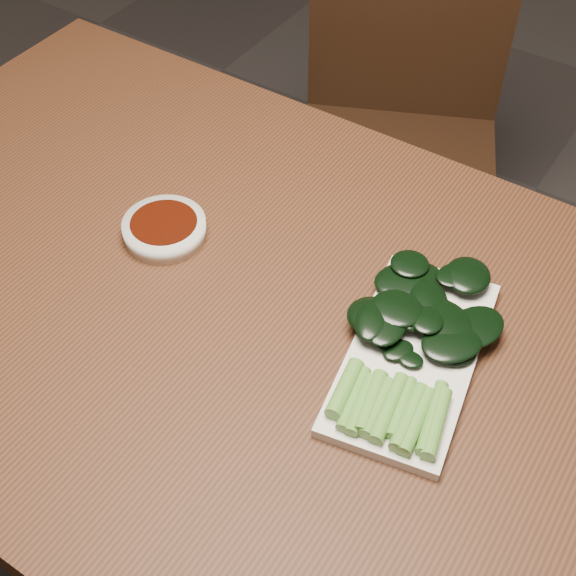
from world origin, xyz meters
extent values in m
plane|color=#302E2E|center=(0.00, 0.00, 0.00)|extent=(6.00, 6.00, 0.00)
cube|color=#412212|center=(0.00, 0.00, 0.73)|extent=(1.40, 0.80, 0.04)
cylinder|color=#412212|center=(-0.64, 0.34, 0.35)|extent=(0.05, 0.05, 0.71)
cube|color=black|center=(-0.17, 0.70, 0.43)|extent=(0.55, 0.55, 0.04)
cylinder|color=black|center=(-0.26, 0.47, 0.21)|extent=(0.04, 0.04, 0.41)
cylinder|color=black|center=(0.06, 0.61, 0.21)|extent=(0.04, 0.04, 0.41)
cylinder|color=black|center=(-0.41, 0.79, 0.21)|extent=(0.04, 0.04, 0.41)
cylinder|color=black|center=(-0.08, 0.94, 0.21)|extent=(0.04, 0.04, 0.41)
cube|color=black|center=(-0.25, 0.87, 0.67)|extent=(0.39, 0.20, 0.44)
cylinder|color=silver|center=(-0.20, 0.04, 0.76)|extent=(0.11, 0.11, 0.03)
cylinder|color=#380E05|center=(-0.20, 0.04, 0.77)|extent=(0.09, 0.09, 0.00)
cube|color=silver|center=(0.17, 0.03, 0.76)|extent=(0.19, 0.31, 0.01)
cylinder|color=#589934|center=(0.14, -0.06, 0.77)|extent=(0.03, 0.08, 0.02)
cylinder|color=#589934|center=(0.15, -0.06, 0.77)|extent=(0.03, 0.08, 0.01)
cylinder|color=#589934|center=(0.16, -0.07, 0.77)|extent=(0.03, 0.08, 0.01)
cylinder|color=#589934|center=(0.17, -0.06, 0.77)|extent=(0.04, 0.08, 0.02)
cylinder|color=#589934|center=(0.18, -0.06, 0.77)|extent=(0.03, 0.08, 0.02)
cylinder|color=#589934|center=(0.19, -0.05, 0.77)|extent=(0.03, 0.09, 0.02)
cylinder|color=#589934|center=(0.20, -0.04, 0.77)|extent=(0.03, 0.08, 0.01)
cylinder|color=#589934|center=(0.21, -0.05, 0.77)|extent=(0.03, 0.09, 0.02)
cylinder|color=#589934|center=(0.22, -0.05, 0.77)|extent=(0.03, 0.09, 0.02)
cylinder|color=#589934|center=(0.23, -0.04, 0.77)|extent=(0.04, 0.09, 0.02)
cylinder|color=#589934|center=(0.24, -0.04, 0.77)|extent=(0.04, 0.09, 0.02)
ellipsoid|color=black|center=(0.11, 0.05, 0.78)|extent=(0.08, 0.08, 0.01)
ellipsoid|color=black|center=(0.18, 0.17, 0.78)|extent=(0.07, 0.08, 0.01)
ellipsoid|color=black|center=(0.14, 0.07, 0.78)|extent=(0.07, 0.07, 0.01)
ellipsoid|color=black|center=(0.13, 0.07, 0.78)|extent=(0.07, 0.06, 0.01)
ellipsoid|color=black|center=(0.12, 0.05, 0.78)|extent=(0.07, 0.06, 0.01)
ellipsoid|color=black|center=(0.19, 0.09, 0.78)|extent=(0.10, 0.09, 0.01)
ellipsoid|color=black|center=(0.17, 0.16, 0.78)|extent=(0.07, 0.08, 0.01)
ellipsoid|color=black|center=(0.17, 0.07, 0.78)|extent=(0.05, 0.06, 0.01)
ellipsoid|color=black|center=(0.11, 0.15, 0.78)|extent=(0.07, 0.07, 0.01)
ellipsoid|color=black|center=(0.12, 0.13, 0.77)|extent=(0.11, 0.11, 0.01)
ellipsoid|color=black|center=(0.16, 0.11, 0.77)|extent=(0.09, 0.10, 0.02)
ellipsoid|color=black|center=(0.21, 0.06, 0.78)|extent=(0.09, 0.10, 0.01)
ellipsoid|color=black|center=(0.11, 0.04, 0.78)|extent=(0.06, 0.08, 0.01)
ellipsoid|color=black|center=(0.22, 0.10, 0.77)|extent=(0.08, 0.09, 0.01)
ellipsoid|color=black|center=(0.13, 0.05, 0.78)|extent=(0.08, 0.10, 0.01)
ellipsoid|color=black|center=(0.14, 0.03, 0.77)|extent=(0.05, 0.04, 0.01)
ellipsoid|color=black|center=(0.22, 0.06, 0.77)|extent=(0.06, 0.06, 0.01)
ellipsoid|color=black|center=(0.16, 0.02, 0.77)|extent=(0.05, 0.05, 0.01)
ellipsoid|color=black|center=(0.18, 0.02, 0.77)|extent=(0.03, 0.03, 0.01)
camera|label=1|loc=(0.36, -0.52, 1.50)|focal=50.00mm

